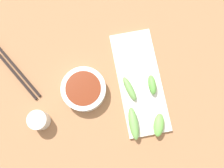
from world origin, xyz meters
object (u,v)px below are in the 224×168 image
Objects in this scene: chopsticks at (16,71)px; tea_cup at (39,120)px; sauce_bowl at (84,89)px; serving_plate at (139,81)px.

chopsticks is 3.64× the size of tea_cup.
chopsticks is at bearing 153.39° from sauce_bowl.
tea_cup is (-0.15, -0.07, 0.00)m from sauce_bowl.
serving_plate is at bearing -0.57° from sauce_bowl.
sauce_bowl is at bearing -57.70° from chopsticks.
sauce_bowl reaches higher than chopsticks.
tea_cup reaches higher than sauce_bowl.
sauce_bowl is 0.16m from tea_cup.
tea_cup is at bearing -154.90° from sauce_bowl.
tea_cup is (0.06, -0.17, 0.02)m from chopsticks.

